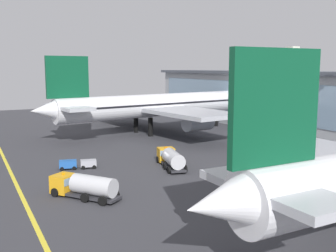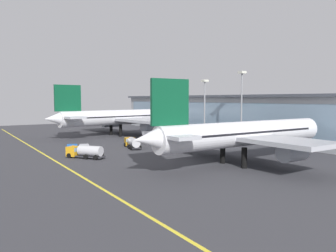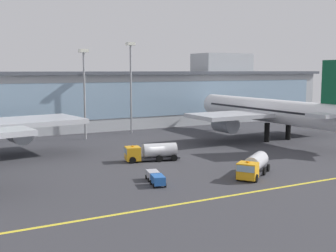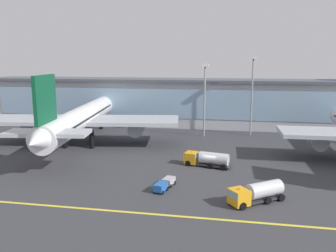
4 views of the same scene
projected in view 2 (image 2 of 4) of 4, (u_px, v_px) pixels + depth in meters
ground_plane at (131, 148)px, 91.71m from camera, size 206.80×206.80×0.00m
taxiway_centreline_stripe at (47, 156)px, 79.89m from camera, size 165.44×0.50×0.01m
terminal_building at (249, 116)px, 112.89m from camera, size 150.72×14.00×19.88m
airliner_near_left at (124, 117)px, 124.88m from camera, size 48.07×59.01×17.91m
airliner_near_right at (244, 134)px, 69.39m from camera, size 36.83×50.80×16.86m
fuel_tanker_truck at (84, 151)px, 76.80m from camera, size 8.73×7.31×2.90m
baggage_tug_near at (78, 146)px, 90.27m from camera, size 2.92×5.80×1.40m
service_truck_far at (132, 142)px, 92.66m from camera, size 9.36×4.60×2.90m
apron_light_mast_west at (242, 96)px, 100.00m from camera, size 1.80×1.80×21.47m
apron_light_mast_centre at (205, 100)px, 108.54m from camera, size 1.80×1.80×19.47m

